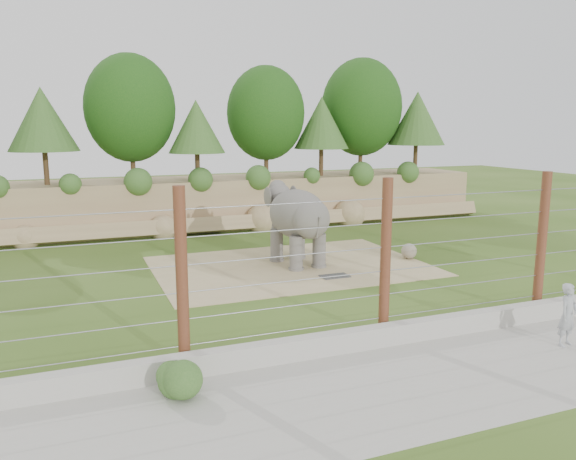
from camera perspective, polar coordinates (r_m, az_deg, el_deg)
name	(u,v)px	position (r m, az deg, el deg)	size (l,w,h in m)	color
ground	(311,289)	(18.33, 2.31, -5.99)	(90.00, 90.00, 0.00)	#365517
back_embankment	(223,150)	(29.79, -6.58, 8.07)	(30.00, 5.52, 8.77)	#977B56
dirt_patch	(291,266)	(21.18, 0.26, -3.68)	(10.00, 7.00, 0.02)	tan
drain_grate	(335,276)	(19.76, 4.77, -4.69)	(1.00, 0.60, 0.03)	#262628
elephant	(298,226)	(21.19, 0.97, 0.45)	(1.59, 3.71, 3.00)	#605A55
stone_ball	(409,251)	(22.75, 12.19, -2.11)	(0.61, 0.61, 0.61)	gray
retaining_wall	(394,334)	(14.07, 10.72, -10.30)	(26.00, 0.35, 0.50)	#B1AFA4
walkway	(445,377)	(12.66, 15.64, -14.17)	(26.00, 4.00, 0.01)	#B1AFA4
barrier_fence	(385,259)	(13.96, 9.87, -2.92)	(20.26, 0.26, 4.00)	#57261A
walkway_shrub	(176,377)	(11.46, -11.29, -14.48)	(0.79, 0.79, 0.79)	#366225
zookeeper	(568,315)	(15.08, 26.56, -7.71)	(0.56, 0.37, 1.53)	silver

